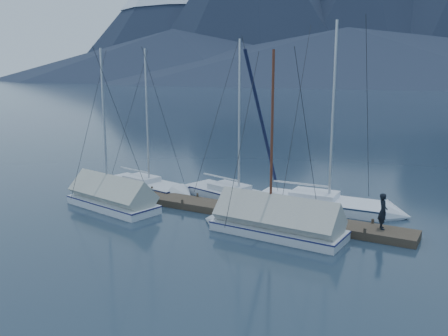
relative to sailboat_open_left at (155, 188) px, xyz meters
The scene contains 9 objects.
ground 6.67m from the sailboat_open_left, 33.33° to the right, with size 1000.00×1000.00×0.00m, color #152331.
dock 5.82m from the sailboat_open_left, 16.63° to the right, with size 18.00×1.50×0.54m.
mooring_posts 5.34m from the sailboat_open_left, 18.17° to the right, with size 15.12×1.52×0.35m.
sailboat_open_left is the anchor object (origin of this frame).
sailboat_open_mid 5.68m from the sailboat_open_left, ahead, with size 7.26×3.70×9.25m.
sailboat_open_right 10.54m from the sailboat_open_left, ahead, with size 7.68×3.27×10.06m.
sailboat_covered_near 9.40m from the sailboat_open_left, 21.70° to the right, with size 6.62×2.82×8.49m.
sailboat_covered_far 3.84m from the sailboat_open_left, 91.51° to the right, with size 6.41×2.99×8.67m.
person 13.20m from the sailboat_open_left, ahead, with size 0.55×0.36×1.52m, color black.
Camera 1 is at (11.10, -17.51, 6.75)m, focal length 38.00 mm.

